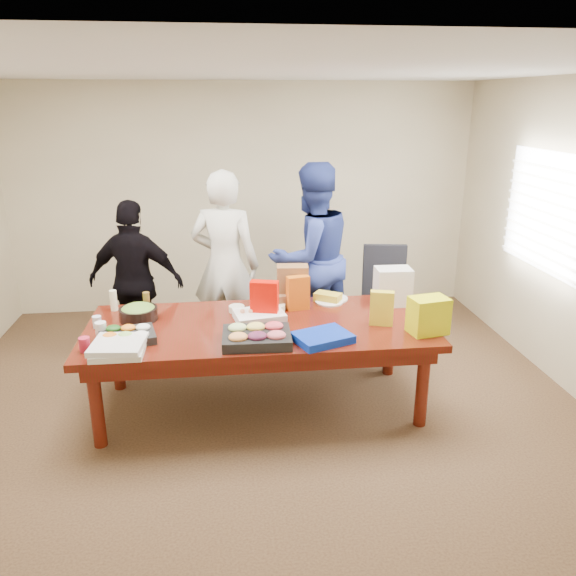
{
  "coord_description": "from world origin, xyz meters",
  "views": [
    {
      "loc": [
        -0.27,
        -4.26,
        2.5
      ],
      "look_at": [
        0.25,
        0.1,
        1.02
      ],
      "focal_mm": 35.12,
      "sensor_mm": 36.0,
      "label": 1
    }
  ],
  "objects": [
    {
      "name": "floor",
      "position": [
        0.0,
        0.0,
        -0.01
      ],
      "size": [
        5.5,
        5.0,
        0.02
      ],
      "primitive_type": "cube",
      "color": "#47301E",
      "rests_on": "ground"
    },
    {
      "name": "ceiling",
      "position": [
        0.0,
        0.0,
        2.71
      ],
      "size": [
        5.5,
        5.0,
        0.02
      ],
      "primitive_type": "cube",
      "color": "white",
      "rests_on": "wall_back"
    },
    {
      "name": "wall_back",
      "position": [
        0.0,
        2.5,
        1.35
      ],
      "size": [
        5.5,
        0.04,
        2.7
      ],
      "primitive_type": "cube",
      "color": "beige",
      "rests_on": "floor"
    },
    {
      "name": "wall_front",
      "position": [
        0.0,
        -2.5,
        1.35
      ],
      "size": [
        5.5,
        0.04,
        2.7
      ],
      "primitive_type": "cube",
      "color": "beige",
      "rests_on": "floor"
    },
    {
      "name": "window_panel",
      "position": [
        2.72,
        0.6,
        1.5
      ],
      "size": [
        0.03,
        1.4,
        1.1
      ],
      "primitive_type": "cube",
      "color": "white",
      "rests_on": "wall_right"
    },
    {
      "name": "window_blinds",
      "position": [
        2.68,
        0.6,
        1.5
      ],
      "size": [
        0.04,
        1.36,
        1.0
      ],
      "primitive_type": "cube",
      "color": "beige",
      "rests_on": "wall_right"
    },
    {
      "name": "conference_table",
      "position": [
        0.0,
        0.0,
        0.38
      ],
      "size": [
        2.8,
        1.2,
        0.75
      ],
      "primitive_type": "cube",
      "color": "#4C1C0F",
      "rests_on": "floor"
    },
    {
      "name": "office_chair",
      "position": [
        1.36,
        0.92,
        0.52
      ],
      "size": [
        0.61,
        0.61,
        1.05
      ],
      "primitive_type": "cube",
      "rotation": [
        0.0,
        0.0,
        -0.16
      ],
      "color": "black",
      "rests_on": "floor"
    },
    {
      "name": "person_center",
      "position": [
        -0.26,
        1.12,
        0.94
      ],
      "size": [
        0.78,
        0.63,
        1.88
      ],
      "primitive_type": "imported",
      "rotation": [
        0.0,
        0.0,
        2.85
      ],
      "color": "silver",
      "rests_on": "floor"
    },
    {
      "name": "person_right",
      "position": [
        0.61,
        1.17,
        0.96
      ],
      "size": [
        1.15,
        1.05,
        1.93
      ],
      "primitive_type": "imported",
      "rotation": [
        0.0,
        0.0,
        3.57
      ],
      "color": "navy",
      "rests_on": "floor"
    },
    {
      "name": "person_left",
      "position": [
        -1.13,
        1.1,
        0.8
      ],
      "size": [
        1.0,
        0.59,
        1.6
      ],
      "primitive_type": "imported",
      "rotation": [
        0.0,
        0.0,
        2.91
      ],
      "color": "black",
      "rests_on": "floor"
    },
    {
      "name": "veggie_tray",
      "position": [
        -1.02,
        -0.21,
        0.78
      ],
      "size": [
        0.47,
        0.4,
        0.06
      ],
      "primitive_type": "cube",
      "rotation": [
        0.0,
        0.0,
        0.23
      ],
      "color": "black",
      "rests_on": "conference_table"
    },
    {
      "name": "fruit_tray",
      "position": [
        -0.05,
        -0.36,
        0.79
      ],
      "size": [
        0.53,
        0.42,
        0.08
      ],
      "primitive_type": "cube",
      "rotation": [
        0.0,
        0.0,
        -0.04
      ],
      "color": "black",
      "rests_on": "conference_table"
    },
    {
      "name": "sheet_cake",
      "position": [
        0.0,
        0.09,
        0.78
      ],
      "size": [
        0.45,
        0.37,
        0.07
      ],
      "primitive_type": "cube",
      "rotation": [
        0.0,
        0.0,
        0.18
      ],
      "color": "white",
      "rests_on": "conference_table"
    },
    {
      "name": "salad_bowl",
      "position": [
        -0.99,
        0.22,
        0.8
      ],
      "size": [
        0.32,
        0.32,
        0.1
      ],
      "primitive_type": "cylinder",
      "rotation": [
        0.0,
        0.0,
        0.01
      ],
      "color": "black",
      "rests_on": "conference_table"
    },
    {
      "name": "chip_bag_blue",
      "position": [
        0.45,
        -0.4,
        0.78
      ],
      "size": [
        0.49,
        0.43,
        0.06
      ],
      "primitive_type": "cube",
      "rotation": [
        0.0,
        0.0,
        0.37
      ],
      "color": "#0A2AAA",
      "rests_on": "conference_table"
    },
    {
      "name": "chip_bag_red",
      "position": [
        0.05,
        0.1,
        0.92
      ],
      "size": [
        0.24,
        0.15,
        0.33
      ],
      "primitive_type": "cube",
      "rotation": [
        0.0,
        0.0,
        -0.26
      ],
      "color": "#D60B00",
      "rests_on": "conference_table"
    },
    {
      "name": "chip_bag_yellow",
      "position": [
        0.98,
        -0.13,
        0.89
      ],
      "size": [
        0.2,
        0.13,
        0.29
      ],
      "primitive_type": "cube",
      "rotation": [
        0.0,
        0.0,
        -0.29
      ],
      "color": "yellow",
      "rests_on": "conference_table"
    },
    {
      "name": "chip_bag_orange",
      "position": [
        0.36,
        0.31,
        0.9
      ],
      "size": [
        0.21,
        0.12,
        0.3
      ],
      "primitive_type": "cube",
      "rotation": [
        0.0,
        0.0,
        0.21
      ],
      "color": "#C8580E",
      "rests_on": "conference_table"
    },
    {
      "name": "mayo_jar",
      "position": [
        -0.02,
        0.31,
        0.82
      ],
      "size": [
        0.1,
        0.1,
        0.13
      ],
      "primitive_type": "cylinder",
      "rotation": [
        0.0,
        0.0,
        -0.14
      ],
      "color": "beige",
      "rests_on": "conference_table"
    },
    {
      "name": "mustard_bottle",
      "position": [
        0.01,
        0.36,
        0.83
      ],
      "size": [
        0.07,
        0.07,
        0.17
      ],
      "primitive_type": "cylinder",
      "rotation": [
        0.0,
        0.0,
        0.19
      ],
      "color": "yellow",
      "rests_on": "conference_table"
    },
    {
      "name": "dressing_bottle",
      "position": [
        -0.94,
        0.39,
        0.84
      ],
      "size": [
        0.07,
        0.07,
        0.18
      ],
      "primitive_type": "cylinder",
      "rotation": [
        0.0,
        0.0,
        -0.16
      ],
      "color": "brown",
      "rests_on": "conference_table"
    },
    {
      "name": "ranch_bottle",
      "position": [
        -1.23,
        0.46,
        0.84
      ],
      "size": [
        0.08,
        0.08,
        0.18
      ],
      "primitive_type": "cylinder",
      "rotation": [
        0.0,
        0.0,
        -0.3
      ],
      "color": "#ECECBC",
      "rests_on": "conference_table"
    },
    {
      "name": "banana_bunch",
      "position": [
        0.65,
        0.47,
        0.79
      ],
      "size": [
        0.27,
        0.24,
        0.08
      ],
      "primitive_type": "cube",
      "rotation": [
        0.0,
        0.0,
        -0.58
      ],
      "color": "yellow",
      "rests_on": "conference_table"
    },
    {
      "name": "bread_loaf",
      "position": [
        0.11,
        0.34,
        0.81
      ],
      "size": [
        0.33,
        0.2,
        0.12
      ],
      "primitive_type": "cube",
      "rotation": [
        0.0,
        0.0,
        0.23
      ],
      "color": "brown",
      "rests_on": "conference_table"
    },
    {
      "name": "kraft_bag",
      "position": [
        0.33,
        0.44,
        0.93
      ],
      "size": [
        0.29,
        0.18,
        0.36
      ],
      "primitive_type": "cube",
      "rotation": [
        0.0,
        0.0,
        -0.08
      ],
      "color": "brown",
      "rests_on": "conference_table"
    },
    {
      "name": "red_cup",
      "position": [
        -1.3,
        -0.37,
        0.8
      ],
      "size": [
        0.09,
        0.09,
        0.11
      ],
      "primitive_type": "cylinder",
      "rotation": [
        0.0,
        0.0,
        -0.15
      ],
      "color": "#AF1C37",
      "rests_on": "conference_table"
    },
    {
      "name": "clear_cup_a",
      "position": [
        -1.23,
        -0.11,
        0.81
      ],
      "size": [
        0.09,
        0.09,
        0.12
      ],
      "primitive_type": "cylinder",
      "rotation": [
        0.0,
        0.0,
        -0.06
      ],
      "color": "white",
      "rests_on": "conference_table"
    },
    {
      "name": "clear_cup_b",
      "position": [
        -1.3,
        0.08,
        0.8
      ],
      "size": [
        0.09,
        0.09,
        0.1
      ],
      "primitive_type": "cylinder",
      "rotation": [
        0.0,
        0.0,
        -0.24
      ],
      "color": "silver",
      "rests_on": "conference_table"
    },
    {
      "name": "pizza_box_lower",
      "position": [
        -1.05,
        -0.42,
        0.77
      ],
      "size": [
        0.37,
        0.37,
        0.04
      ],
      "primitive_type": "cube",
      "rotation": [
        0.0,
        0.0,
        -0.01
      ],
      "color": "beige",
      "rests_on": "conference_table"
    },
    {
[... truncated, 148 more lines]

